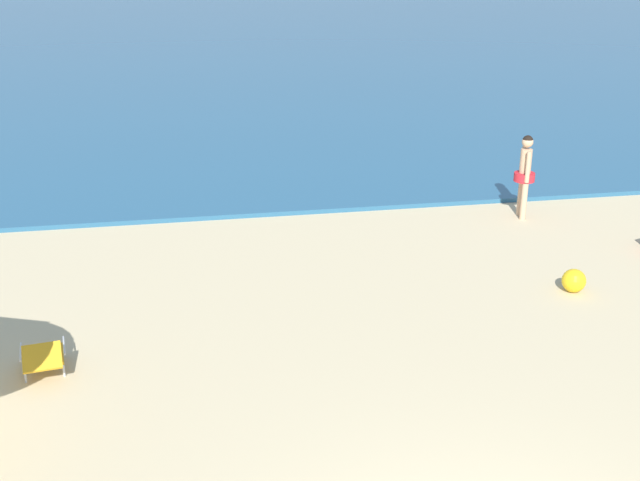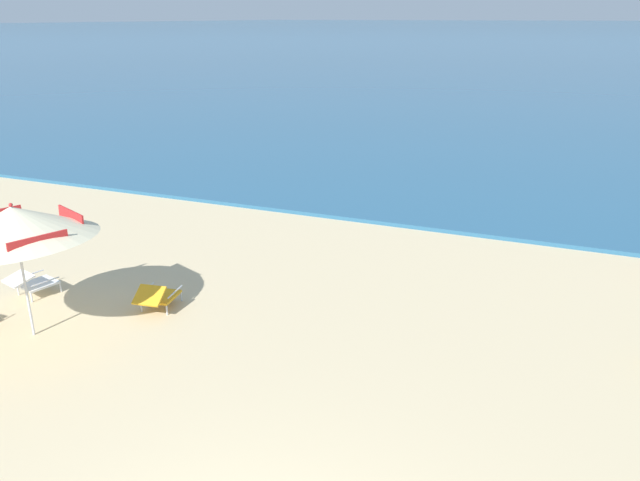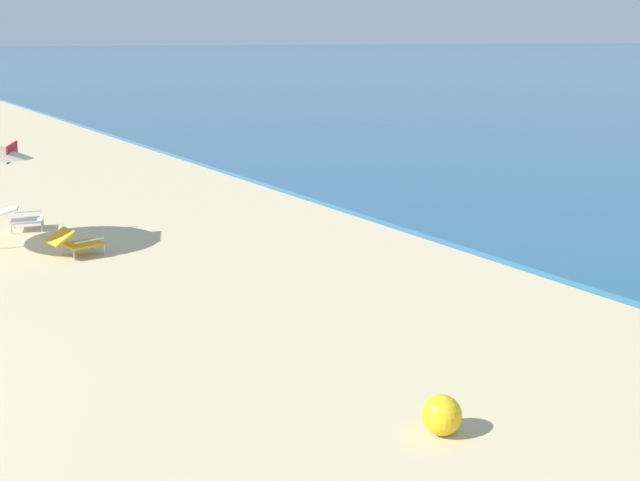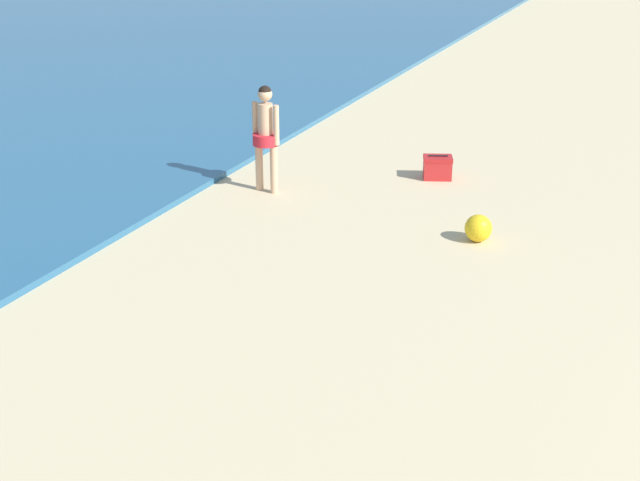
{
  "view_description": "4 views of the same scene",
  "coord_description": "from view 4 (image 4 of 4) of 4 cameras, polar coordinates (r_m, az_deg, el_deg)",
  "views": [
    {
      "loc": [
        -2.46,
        -4.6,
        5.42
      ],
      "look_at": [
        -0.49,
        5.95,
        1.4
      ],
      "focal_mm": 43.84,
      "sensor_mm": 36.0,
      "label": 1
    },
    {
      "loc": [
        1.96,
        -2.8,
        4.93
      ],
      "look_at": [
        -2.05,
        7.02,
        1.03
      ],
      "focal_mm": 34.35,
      "sensor_mm": 36.0,
      "label": 2
    },
    {
      "loc": [
        9.04,
        1.72,
        3.76
      ],
      "look_at": [
        0.52,
        7.19,
        1.1
      ],
      "focal_mm": 43.32,
      "sensor_mm": 36.0,
      "label": 3
    },
    {
      "loc": [
        -8.49,
        3.45,
        5.08
      ],
      "look_at": [
        0.33,
        7.33,
        1.19
      ],
      "focal_mm": 52.36,
      "sensor_mm": 36.0,
      "label": 4
    }
  ],
  "objects": [
    {
      "name": "beach_ball",
      "position": [
        13.66,
        9.66,
        0.75
      ],
      "size": [
        0.4,
        0.4,
        0.4
      ],
      "primitive_type": "sphere",
      "color": "yellow",
      "rests_on": "ground"
    },
    {
      "name": "cooler_box",
      "position": [
        16.34,
        7.19,
        4.46
      ],
      "size": [
        0.51,
        0.59,
        0.43
      ],
      "color": "red",
      "rests_on": "ground"
    },
    {
      "name": "person_standing_near_shore",
      "position": [
        15.37,
        -3.34,
        6.69
      ],
      "size": [
        0.44,
        0.52,
        1.79
      ],
      "color": "#D8A87F",
      "rests_on": "ground"
    }
  ]
}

